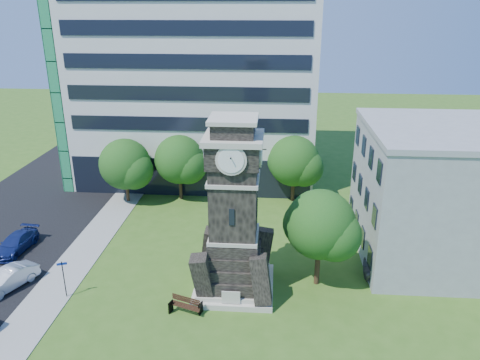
# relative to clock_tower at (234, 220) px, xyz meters

# --- Properties ---
(ground) EXTENTS (160.00, 160.00, 0.00)m
(ground) POSITION_rel_clock_tower_xyz_m (-3.00, -2.00, -5.28)
(ground) COLOR #38611B
(ground) RESTS_ON ground
(sidewalk) EXTENTS (3.00, 70.00, 0.06)m
(sidewalk) POSITION_rel_clock_tower_xyz_m (-12.50, 3.00, -5.25)
(sidewalk) COLOR gray
(sidewalk) RESTS_ON ground
(clock_tower) EXTENTS (5.40, 5.40, 12.22)m
(clock_tower) POSITION_rel_clock_tower_xyz_m (0.00, 0.00, 0.00)
(clock_tower) COLOR beige
(clock_tower) RESTS_ON ground
(office_tall) EXTENTS (26.20, 15.11, 28.60)m
(office_tall) POSITION_rel_clock_tower_xyz_m (-6.20, 23.84, 8.94)
(office_tall) COLOR silver
(office_tall) RESTS_ON ground
(office_low) EXTENTS (15.20, 12.20, 10.40)m
(office_low) POSITION_rel_clock_tower_xyz_m (16.97, 6.00, -0.07)
(office_low) COLOR #9DA1A3
(office_low) RESTS_ON ground
(car_street_mid) EXTENTS (3.09, 4.54, 1.42)m
(car_street_mid) POSITION_rel_clock_tower_xyz_m (-15.73, -1.23, -4.57)
(car_street_mid) COLOR #B8BBC0
(car_street_mid) RESTS_ON ground
(car_street_north) EXTENTS (2.25, 4.76, 1.34)m
(car_street_north) POSITION_rel_clock_tower_xyz_m (-17.99, 3.93, -4.61)
(car_street_north) COLOR navy
(car_street_north) RESTS_ON ground
(car_east_lot) EXTENTS (5.91, 3.38, 1.55)m
(car_east_lot) POSITION_rel_clock_tower_xyz_m (11.98, 1.88, -4.50)
(car_east_lot) COLOR #48474C
(car_east_lot) RESTS_ON ground
(park_bench) EXTENTS (2.06, 0.55, 1.06)m
(park_bench) POSITION_rel_clock_tower_xyz_m (-2.87, -2.98, -4.72)
(park_bench) COLOR black
(park_bench) RESTS_ON ground
(street_sign) EXTENTS (0.66, 0.07, 2.74)m
(street_sign) POSITION_rel_clock_tower_xyz_m (-11.28, -1.95, -3.56)
(street_sign) COLOR black
(street_sign) RESTS_ON ground
(tree_nw) EXTENTS (5.52, 5.01, 6.48)m
(tree_nw) POSITION_rel_clock_tower_xyz_m (-11.96, 14.49, -1.47)
(tree_nw) COLOR #332114
(tree_nw) RESTS_ON ground
(tree_nc) EXTENTS (5.38, 4.89, 6.64)m
(tree_nc) POSITION_rel_clock_tower_xyz_m (-6.80, 15.65, -1.26)
(tree_nc) COLOR #332114
(tree_nc) RESTS_ON ground
(tree_ne) EXTENTS (5.53, 5.02, 6.72)m
(tree_ne) POSITION_rel_clock_tower_xyz_m (4.56, 16.01, -1.24)
(tree_ne) COLOR #332114
(tree_ne) RESTS_ON ground
(tree_east) EXTENTS (5.30, 4.82, 7.07)m
(tree_east) POSITION_rel_clock_tower_xyz_m (5.85, 1.06, -0.81)
(tree_east) COLOR #332114
(tree_east) RESTS_ON ground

